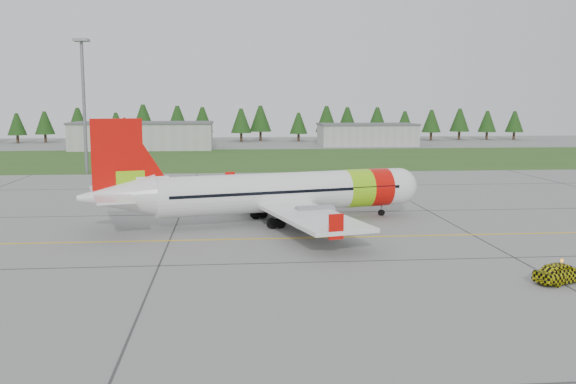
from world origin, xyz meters
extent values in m
plane|color=gray|center=(0.00, 0.00, 0.00)|extent=(320.00, 320.00, 0.00)
cylinder|color=white|center=(-5.08, 15.17, 2.82)|extent=(23.80, 9.41, 3.55)
sphere|color=white|center=(6.37, 18.16, 2.82)|extent=(3.55, 3.55, 3.55)
cone|color=white|center=(-19.61, 11.38, 3.14)|extent=(7.06, 5.04, 3.55)
cube|color=black|center=(6.64, 18.23, 3.14)|extent=(2.01, 2.66, 0.51)
cylinder|color=#8AD910|center=(1.97, 17.01, 2.82)|extent=(3.21, 4.11, 3.63)
cylinder|color=red|center=(4.08, 17.56, 2.82)|extent=(2.85, 4.02, 3.63)
cube|color=white|center=(-5.52, 15.05, 1.82)|extent=(12.20, 29.45, 0.33)
cube|color=red|center=(-10.05, 28.83, 2.32)|extent=(1.10, 0.43, 1.82)
cube|color=red|center=(-2.74, 0.82, 2.32)|extent=(1.10, 0.43, 1.82)
cylinder|color=gray|center=(-5.46, 20.24, 1.32)|extent=(3.65, 2.68, 1.91)
cylinder|color=gray|center=(-2.93, 10.55, 1.32)|extent=(3.65, 2.68, 1.91)
cube|color=red|center=(-19.43, 11.42, 6.19)|extent=(4.13, 1.37, 6.92)
cube|color=#8AD910|center=(-18.46, 11.67, 4.19)|extent=(2.39, 0.97, 2.18)
cube|color=white|center=(-20.05, 11.26, 3.37)|extent=(5.46, 10.86, 0.20)
cylinder|color=slate|center=(4.61, 17.70, 0.64)|extent=(0.16, 0.16, 1.27)
cylinder|color=black|center=(4.61, 17.70, 0.31)|extent=(0.66, 0.40, 0.62)
cylinder|color=slate|center=(-7.04, 17.29, 0.86)|extent=(0.20, 0.20, 1.73)
cylinder|color=black|center=(-7.39, 17.20, 0.47)|extent=(1.02, 0.64, 0.95)
cylinder|color=slate|center=(-5.75, 12.36, 0.86)|extent=(0.20, 0.20, 1.73)
cylinder|color=black|center=(-6.11, 12.27, 0.47)|extent=(1.02, 0.64, 0.95)
imported|color=yellow|center=(10.03, -6.38, 1.90)|extent=(1.77, 1.90, 3.80)
imported|color=silver|center=(-26.17, 49.53, 2.31)|extent=(2.00, 1.94, 4.63)
cube|color=#30561E|center=(0.00, 82.00, 0.01)|extent=(320.00, 50.00, 0.03)
cube|color=gold|center=(0.00, 8.00, 0.01)|extent=(120.00, 0.25, 0.02)
cube|color=#A8A8A3|center=(-30.00, 110.00, 3.00)|extent=(32.00, 14.00, 6.00)
cube|color=#A8A8A3|center=(25.00, 118.00, 2.60)|extent=(24.00, 12.00, 5.20)
cylinder|color=slate|center=(-32.00, 58.00, 10.00)|extent=(0.50, 0.50, 20.00)
camera|label=1|loc=(-10.22, -42.86, 11.00)|focal=40.00mm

